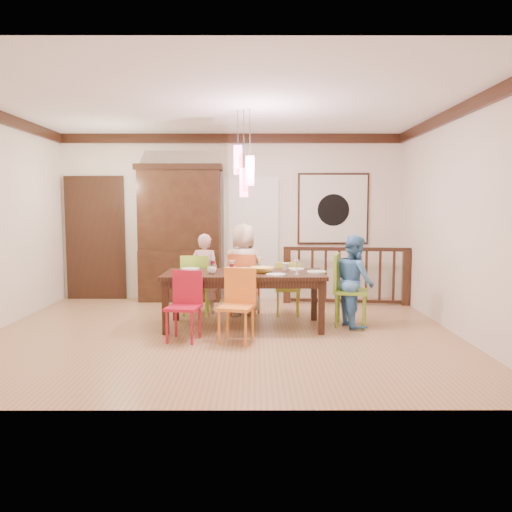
{
  "coord_description": "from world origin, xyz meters",
  "views": [
    {
      "loc": [
        0.42,
        -6.36,
        1.62
      ],
      "look_at": [
        0.44,
        0.44,
        0.96
      ],
      "focal_mm": 35.0,
      "sensor_mm": 36.0,
      "label": 1
    }
  ],
  "objects_px": {
    "chair_far_left": "(196,280)",
    "balustrade": "(346,275)",
    "chair_end_right": "(351,285)",
    "person_far_left": "(205,274)",
    "person_far_mid": "(243,269)",
    "person_end_right": "(355,281)",
    "china_hutch": "(180,233)",
    "dining_table": "(244,278)"
  },
  "relations": [
    {
      "from": "dining_table",
      "to": "chair_end_right",
      "type": "bearing_deg",
      "value": 2.61
    },
    {
      "from": "china_hutch",
      "to": "chair_end_right",
      "type": "bearing_deg",
      "value": -36.23
    },
    {
      "from": "person_end_right",
      "to": "chair_end_right",
      "type": "bearing_deg",
      "value": 58.04
    },
    {
      "from": "chair_end_right",
      "to": "balustrade",
      "type": "relative_size",
      "value": 0.47
    },
    {
      "from": "china_hutch",
      "to": "person_far_mid",
      "type": "distance_m",
      "value": 1.71
    },
    {
      "from": "chair_end_right",
      "to": "person_end_right",
      "type": "bearing_deg",
      "value": -95.31
    },
    {
      "from": "dining_table",
      "to": "chair_end_right",
      "type": "xyz_separation_m",
      "value": [
        1.46,
        0.06,
        -0.1
      ]
    },
    {
      "from": "dining_table",
      "to": "person_end_right",
      "type": "distance_m",
      "value": 1.51
    },
    {
      "from": "person_far_left",
      "to": "person_far_mid",
      "type": "bearing_deg",
      "value": -175.39
    },
    {
      "from": "chair_far_left",
      "to": "person_end_right",
      "type": "relative_size",
      "value": 0.73
    },
    {
      "from": "chair_far_left",
      "to": "person_far_mid",
      "type": "height_order",
      "value": "person_far_mid"
    },
    {
      "from": "china_hutch",
      "to": "balustrade",
      "type": "xyz_separation_m",
      "value": [
        2.84,
        -0.35,
        -0.68
      ]
    },
    {
      "from": "person_far_left",
      "to": "balustrade",
      "type": "bearing_deg",
      "value": -150.06
    },
    {
      "from": "person_end_right",
      "to": "dining_table",
      "type": "bearing_deg",
      "value": 79.6
    },
    {
      "from": "person_end_right",
      "to": "china_hutch",
      "type": "bearing_deg",
      "value": 41.89
    },
    {
      "from": "dining_table",
      "to": "person_far_left",
      "type": "height_order",
      "value": "person_far_left"
    },
    {
      "from": "chair_end_right",
      "to": "person_far_mid",
      "type": "height_order",
      "value": "person_far_mid"
    },
    {
      "from": "dining_table",
      "to": "balustrade",
      "type": "relative_size",
      "value": 1.02
    },
    {
      "from": "person_end_right",
      "to": "balustrade",
      "type": "bearing_deg",
      "value": -18.19
    },
    {
      "from": "person_far_left",
      "to": "person_end_right",
      "type": "relative_size",
      "value": 0.98
    },
    {
      "from": "chair_end_right",
      "to": "balustrade",
      "type": "distance_m",
      "value": 1.59
    },
    {
      "from": "chair_end_right",
      "to": "person_far_mid",
      "type": "distance_m",
      "value": 1.67
    },
    {
      "from": "china_hutch",
      "to": "person_far_mid",
      "type": "bearing_deg",
      "value": -46.32
    },
    {
      "from": "chair_far_left",
      "to": "person_end_right",
      "type": "height_order",
      "value": "person_end_right"
    },
    {
      "from": "chair_end_right",
      "to": "person_end_right",
      "type": "height_order",
      "value": "person_end_right"
    },
    {
      "from": "chair_end_right",
      "to": "person_far_left",
      "type": "bearing_deg",
      "value": 83.27
    },
    {
      "from": "chair_far_left",
      "to": "chair_end_right",
      "type": "bearing_deg",
      "value": 160.73
    },
    {
      "from": "chair_end_right",
      "to": "balustrade",
      "type": "height_order",
      "value": "chair_end_right"
    },
    {
      "from": "china_hutch",
      "to": "person_far_mid",
      "type": "height_order",
      "value": "china_hutch"
    },
    {
      "from": "person_end_right",
      "to": "person_far_mid",
      "type": "bearing_deg",
      "value": 51.73
    },
    {
      "from": "dining_table",
      "to": "china_hutch",
      "type": "distance_m",
      "value": 2.35
    },
    {
      "from": "dining_table",
      "to": "person_end_right",
      "type": "xyz_separation_m",
      "value": [
        1.51,
        0.05,
        -0.04
      ]
    },
    {
      "from": "chair_far_left",
      "to": "china_hutch",
      "type": "xyz_separation_m",
      "value": [
        -0.41,
        1.18,
        0.66
      ]
    },
    {
      "from": "dining_table",
      "to": "china_hutch",
      "type": "height_order",
      "value": "china_hutch"
    },
    {
      "from": "dining_table",
      "to": "person_far_left",
      "type": "relative_size",
      "value": 1.75
    },
    {
      "from": "person_far_left",
      "to": "person_end_right",
      "type": "xyz_separation_m",
      "value": [
        2.13,
        -0.83,
        0.01
      ]
    },
    {
      "from": "person_far_left",
      "to": "person_end_right",
      "type": "distance_m",
      "value": 2.28
    },
    {
      "from": "dining_table",
      "to": "person_far_mid",
      "type": "bearing_deg",
      "value": 92.55
    },
    {
      "from": "chair_far_left",
      "to": "balustrade",
      "type": "bearing_deg",
      "value": -161.75
    },
    {
      "from": "dining_table",
      "to": "balustrade",
      "type": "bearing_deg",
      "value": 44.57
    },
    {
      "from": "chair_far_left",
      "to": "chair_end_right",
      "type": "xyz_separation_m",
      "value": [
        2.21,
        -0.74,
        0.04
      ]
    },
    {
      "from": "chair_end_right",
      "to": "person_far_left",
      "type": "xyz_separation_m",
      "value": [
        -2.08,
        0.81,
        0.05
      ]
    }
  ]
}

